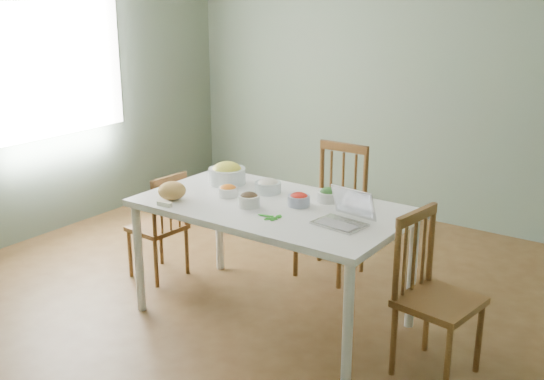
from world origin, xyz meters
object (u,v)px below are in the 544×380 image
Objects in this scene: bread_boule at (172,191)px; bowl_squash at (227,173)px; chair_left at (157,225)px; chair_right at (440,298)px; laptop at (340,209)px; chair_far at (330,213)px; dining_table at (272,262)px.

bowl_squash is at bearing 82.27° from bread_boule.
chair_left is at bearing -166.48° from bowl_squash.
bread_boule is at bearing -97.73° from bowl_squash.
bread_boule is at bearing 59.58° from chair_left.
chair_left is 2.34m from chair_right.
laptop is at bearing 88.93° from chair_left.
bread_boule is 0.70× the size of bowl_squash.
chair_far is 3.87× the size of bowl_squash.
chair_left is at bearing -144.18° from chair_far.
bread_boule is at bearing -162.57° from laptop.
chair_left is at bearing 176.96° from dining_table.
laptop is (0.56, -0.09, 0.52)m from dining_table.
chair_left is at bearing -177.85° from laptop.
dining_table is 0.77m from laptop.
chair_right is 1.88m from bread_boule.
dining_table is 2.08× the size of chair_left.
chair_left is at bearing 145.75° from bread_boule.
dining_table is at bearing -20.58° from bowl_squash.
laptop reaches higher than chair_right.
chair_far is at bearing 130.11° from chair_left.
laptop reaches higher than bread_boule.
chair_left is 0.79m from bowl_squash.
bowl_squash is at bearing 107.34° from chair_left.
chair_right is 0.78m from laptop.
laptop reaches higher than chair_left.
laptop is (1.18, 0.22, 0.04)m from bread_boule.
dining_table is 5.90× the size of laptop.
bread_boule is (-1.81, -0.30, 0.40)m from chair_right.
bowl_squash is at bearing 172.34° from laptop.
chair_right is at bearing 14.78° from laptop.
bowl_squash is 1.15m from laptop.
chair_far is 5.50× the size of bread_boule.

